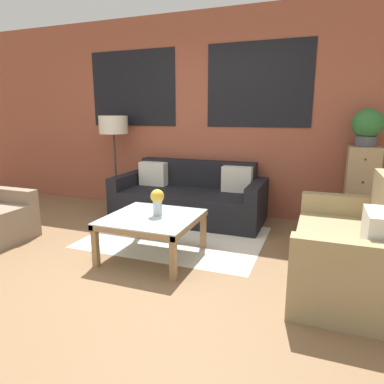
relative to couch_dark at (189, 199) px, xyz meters
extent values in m
plane|color=brown|center=(-0.14, -1.95, -0.28)|extent=(16.00, 16.00, 0.00)
cube|color=brown|center=(-0.14, 0.49, 1.12)|extent=(8.40, 0.08, 2.80)
cube|color=black|center=(-1.09, 0.44, 1.52)|extent=(1.40, 0.01, 1.10)
cube|color=black|center=(0.81, 0.44, 1.52)|extent=(1.40, 0.01, 1.10)
cube|color=silver|center=(0.13, -0.76, -0.28)|extent=(2.01, 1.47, 0.00)
cube|color=black|center=(0.00, -0.13, -0.08)|extent=(1.71, 0.72, 0.40)
cube|color=black|center=(0.00, 0.31, 0.11)|extent=(1.71, 0.16, 0.78)
cube|color=black|center=(-0.94, -0.05, 0.01)|extent=(0.16, 0.88, 0.58)
cube|color=black|center=(0.94, -0.05, 0.01)|extent=(0.16, 0.88, 0.58)
cube|color=silver|center=(-0.63, 0.15, 0.29)|extent=(0.40, 0.16, 0.34)
cube|color=beige|center=(0.63, 0.15, 0.29)|extent=(0.40, 0.16, 0.34)
cube|color=#99845B|center=(1.82, -1.28, -0.07)|extent=(0.64, 1.25, 0.42)
cube|color=#99845B|center=(1.90, -0.59, 0.03)|extent=(0.80, 0.14, 0.62)
cube|color=#99845B|center=(1.90, -1.98, 0.03)|extent=(0.80, 0.14, 0.62)
cube|color=silver|center=(2.06, -1.69, 0.31)|extent=(0.16, 0.40, 0.34)
cube|color=#84705B|center=(-1.82, -1.33, 0.00)|extent=(0.80, 0.14, 0.56)
cube|color=silver|center=(0.13, -1.36, 0.14)|extent=(0.88, 0.88, 0.01)
cube|color=#99754C|center=(0.13, -1.78, 0.11)|extent=(0.88, 0.05, 0.05)
cube|color=#99754C|center=(0.13, -0.95, 0.11)|extent=(0.88, 0.05, 0.05)
cube|color=#99754C|center=(-0.29, -1.36, 0.11)|extent=(0.05, 0.88, 0.05)
cube|color=#99754C|center=(0.54, -1.36, 0.11)|extent=(0.05, 0.88, 0.05)
cube|color=#99754C|center=(-0.27, -1.76, -0.07)|extent=(0.05, 0.05, 0.42)
cube|color=#99754C|center=(0.53, -1.76, -0.07)|extent=(0.05, 0.05, 0.42)
cube|color=#99754C|center=(-0.27, -0.96, -0.07)|extent=(0.05, 0.06, 0.42)
cube|color=#99754C|center=(0.53, -0.96, -0.07)|extent=(0.05, 0.06, 0.42)
cylinder|color=#2D2D2D|center=(-1.26, 0.13, -0.27)|extent=(0.28, 0.28, 0.02)
cylinder|color=#2D2D2D|center=(-1.26, 0.13, 0.30)|extent=(0.03, 0.03, 1.12)
cylinder|color=beige|center=(-1.26, 0.13, 0.99)|extent=(0.42, 0.42, 0.26)
cube|color=tan|center=(2.14, 0.23, 0.25)|extent=(0.35, 0.37, 1.05)
sphere|color=#38332D|center=(2.14, 0.04, 0.64)|extent=(0.02, 0.02, 0.02)
sphere|color=#38332D|center=(2.14, 0.04, 0.38)|extent=(0.02, 0.02, 0.02)
sphere|color=#38332D|center=(2.14, 0.04, 0.12)|extent=(0.02, 0.02, 0.02)
sphere|color=#38332D|center=(2.14, 0.04, -0.15)|extent=(0.02, 0.02, 0.02)
cylinder|color=#47474C|center=(2.14, 0.23, 0.83)|extent=(0.24, 0.24, 0.12)
sphere|color=#2D6B33|center=(2.14, 0.23, 1.04)|extent=(0.35, 0.35, 0.35)
cylinder|color=#ADBCC6|center=(0.17, -1.32, 0.23)|extent=(0.09, 0.09, 0.15)
sphere|color=gold|center=(0.17, -1.32, 0.35)|extent=(0.14, 0.14, 0.14)
camera|label=1|loc=(1.65, -4.28, 1.14)|focal=32.00mm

